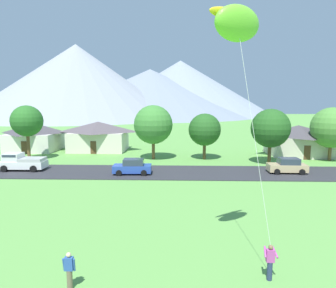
{
  "coord_description": "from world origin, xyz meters",
  "views": [
    {
      "loc": [
        1.49,
        -5.29,
        7.99
      ],
      "look_at": [
        0.71,
        18.02,
        4.72
      ],
      "focal_mm": 32.04,
      "sensor_mm": 36.0,
      "label": 1
    }
  ],
  "objects_px": {
    "tree_left_of_center": "(332,128)",
    "tree_right_of_center": "(27,121)",
    "pickup_truck_white_west_side": "(22,162)",
    "parked_car_tan_west_end": "(287,166)",
    "house_leftmost": "(98,136)",
    "tree_near_left": "(205,130)",
    "tree_center": "(271,128)",
    "kite_flyer_with_kite": "(238,30)",
    "watcher_person": "(69,270)",
    "parked_car_blue_mid_east": "(133,167)",
    "house_right_center": "(36,136)",
    "tree_near_right": "(153,125)",
    "house_left_center": "(298,140)"
  },
  "relations": [
    {
      "from": "tree_near_right",
      "to": "watcher_person",
      "type": "relative_size",
      "value": 4.53
    },
    {
      "from": "tree_near_right",
      "to": "parked_car_tan_west_end",
      "type": "relative_size",
      "value": 1.79
    },
    {
      "from": "house_leftmost",
      "to": "tree_near_right",
      "type": "bearing_deg",
      "value": -36.5
    },
    {
      "from": "house_leftmost",
      "to": "house_left_center",
      "type": "xyz_separation_m",
      "value": [
        31.13,
        -3.33,
        -0.13
      ]
    },
    {
      "from": "kite_flyer_with_kite",
      "to": "watcher_person",
      "type": "relative_size",
      "value": 7.37
    },
    {
      "from": "tree_center",
      "to": "pickup_truck_white_west_side",
      "type": "distance_m",
      "value": 30.78
    },
    {
      "from": "house_right_center",
      "to": "tree_center",
      "type": "xyz_separation_m",
      "value": [
        35.67,
        -10.17,
        2.31
      ]
    },
    {
      "from": "house_right_center",
      "to": "tree_left_of_center",
      "type": "distance_m",
      "value": 45.35
    },
    {
      "from": "tree_center",
      "to": "tree_left_of_center",
      "type": "bearing_deg",
      "value": 15.48
    },
    {
      "from": "kite_flyer_with_kite",
      "to": "watcher_person",
      "type": "xyz_separation_m",
      "value": [
        -7.29,
        -2.37,
        -10.34
      ]
    },
    {
      "from": "tree_near_right",
      "to": "parked_car_blue_mid_east",
      "type": "height_order",
      "value": "tree_near_right"
    },
    {
      "from": "tree_near_right",
      "to": "parked_car_tan_west_end",
      "type": "xyz_separation_m",
      "value": [
        15.78,
        -8.03,
        -4.01
      ]
    },
    {
      "from": "pickup_truck_white_west_side",
      "to": "house_right_center",
      "type": "bearing_deg",
      "value": 110.03
    },
    {
      "from": "tree_left_of_center",
      "to": "kite_flyer_with_kite",
      "type": "bearing_deg",
      "value": -123.85
    },
    {
      "from": "kite_flyer_with_kite",
      "to": "watcher_person",
      "type": "bearing_deg",
      "value": -161.97
    },
    {
      "from": "tree_center",
      "to": "kite_flyer_with_kite",
      "type": "bearing_deg",
      "value": -110.5
    },
    {
      "from": "parked_car_blue_mid_east",
      "to": "tree_near_left",
      "type": "bearing_deg",
      "value": 46.85
    },
    {
      "from": "tree_right_of_center",
      "to": "watcher_person",
      "type": "bearing_deg",
      "value": -60.61
    },
    {
      "from": "parked_car_tan_west_end",
      "to": "pickup_truck_white_west_side",
      "type": "xyz_separation_m",
      "value": [
        -30.63,
        0.35,
        0.19
      ]
    },
    {
      "from": "tree_right_of_center",
      "to": "kite_flyer_with_kite",
      "type": "relative_size",
      "value": 0.61
    },
    {
      "from": "tree_left_of_center",
      "to": "parked_car_blue_mid_east",
      "type": "xyz_separation_m",
      "value": [
        -25.85,
        -8.85,
        -3.68
      ]
    },
    {
      "from": "pickup_truck_white_west_side",
      "to": "kite_flyer_with_kite",
      "type": "distance_m",
      "value": 30.49
    },
    {
      "from": "tree_left_of_center",
      "to": "tree_right_of_center",
      "type": "xyz_separation_m",
      "value": [
        -41.44,
        -1.05,
        0.86
      ]
    },
    {
      "from": "tree_near_right",
      "to": "parked_car_tan_west_end",
      "type": "distance_m",
      "value": 18.16
    },
    {
      "from": "tree_near_right",
      "to": "tree_right_of_center",
      "type": "bearing_deg",
      "value": -175.57
    },
    {
      "from": "tree_left_of_center",
      "to": "tree_near_right",
      "type": "relative_size",
      "value": 0.96
    },
    {
      "from": "tree_near_left",
      "to": "house_leftmost",
      "type": "bearing_deg",
      "value": 157.54
    },
    {
      "from": "house_leftmost",
      "to": "watcher_person",
      "type": "xyz_separation_m",
      "value": [
        8.49,
        -36.87,
        -1.62
      ]
    },
    {
      "from": "tree_near_left",
      "to": "tree_left_of_center",
      "type": "bearing_deg",
      "value": -1.57
    },
    {
      "from": "tree_left_of_center",
      "to": "parked_car_blue_mid_east",
      "type": "relative_size",
      "value": 1.71
    },
    {
      "from": "house_left_center",
      "to": "house_right_center",
      "type": "bearing_deg",
      "value": 175.09
    },
    {
      "from": "house_leftmost",
      "to": "tree_right_of_center",
      "type": "xyz_separation_m",
      "value": [
        -7.5,
        -8.48,
        2.92
      ]
    },
    {
      "from": "kite_flyer_with_kite",
      "to": "tree_near_left",
      "type": "bearing_deg",
      "value": 87.85
    },
    {
      "from": "tree_left_of_center",
      "to": "pickup_truck_white_west_side",
      "type": "relative_size",
      "value": 1.4
    },
    {
      "from": "kite_flyer_with_kite",
      "to": "pickup_truck_white_west_side",
      "type": "bearing_deg",
      "value": 136.84
    },
    {
      "from": "pickup_truck_white_west_side",
      "to": "tree_left_of_center",
      "type": "bearing_deg",
      "value": 10.72
    },
    {
      "from": "tree_left_of_center",
      "to": "tree_near_right",
      "type": "height_order",
      "value": "tree_near_right"
    },
    {
      "from": "tree_near_left",
      "to": "parked_car_blue_mid_east",
      "type": "distance_m",
      "value": 13.19
    },
    {
      "from": "tree_left_of_center",
      "to": "tree_right_of_center",
      "type": "bearing_deg",
      "value": -178.54
    },
    {
      "from": "tree_near_left",
      "to": "watcher_person",
      "type": "bearing_deg",
      "value": -105.56
    },
    {
      "from": "tree_near_left",
      "to": "parked_car_tan_west_end",
      "type": "relative_size",
      "value": 1.52
    },
    {
      "from": "tree_left_of_center",
      "to": "house_right_center",
      "type": "bearing_deg",
      "value": 170.23
    },
    {
      "from": "tree_left_of_center",
      "to": "parked_car_tan_west_end",
      "type": "relative_size",
      "value": 1.73
    },
    {
      "from": "tree_left_of_center",
      "to": "tree_right_of_center",
      "type": "distance_m",
      "value": 41.47
    },
    {
      "from": "tree_center",
      "to": "parked_car_tan_west_end",
      "type": "xyz_separation_m",
      "value": [
        0.46,
        -5.28,
        -3.78
      ]
    },
    {
      "from": "house_leftmost",
      "to": "tree_left_of_center",
      "type": "xyz_separation_m",
      "value": [
        33.94,
        -7.42,
        2.06
      ]
    },
    {
      "from": "pickup_truck_white_west_side",
      "to": "watcher_person",
      "type": "relative_size",
      "value": 3.12
    },
    {
      "from": "house_leftmost",
      "to": "tree_near_left",
      "type": "bearing_deg",
      "value": -22.46
    },
    {
      "from": "tree_right_of_center",
      "to": "pickup_truck_white_west_side",
      "type": "relative_size",
      "value": 1.45
    },
    {
      "from": "house_right_center",
      "to": "house_leftmost",
      "type": "bearing_deg",
      "value": -1.41
    }
  ]
}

